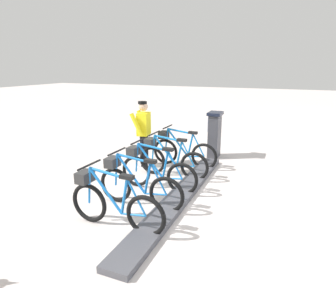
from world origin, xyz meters
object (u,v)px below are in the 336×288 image
at_px(bike_docked_2, 155,170).
at_px(bike_docked_4, 112,203).
at_px(payment_kiosk, 214,134).
at_px(bike_docked_3, 136,184).
at_px(bike_docked_1, 170,159).
at_px(bike_docked_0, 182,150).
at_px(worker_near_rack, 143,131).

relative_size(bike_docked_2, bike_docked_4, 1.00).
height_order(payment_kiosk, bike_docked_3, payment_kiosk).
bearing_deg(payment_kiosk, bike_docked_1, 73.19).
distance_m(bike_docked_2, bike_docked_3, 0.80).
height_order(payment_kiosk, bike_docked_0, payment_kiosk).
distance_m(bike_docked_1, worker_near_rack, 1.12).
distance_m(bike_docked_3, worker_near_rack, 2.30).
xyz_separation_m(payment_kiosk, worker_near_rack, (1.48, 1.43, 0.24)).
height_order(bike_docked_1, bike_docked_2, same).
xyz_separation_m(bike_docked_1, bike_docked_2, (0.00, 0.80, 0.00)).
bearing_deg(bike_docked_4, bike_docked_0, -90.00).
xyz_separation_m(bike_docked_0, bike_docked_2, (0.00, 1.59, 0.00)).
relative_size(bike_docked_1, worker_near_rack, 1.04).
height_order(bike_docked_0, bike_docked_3, same).
distance_m(bike_docked_0, bike_docked_1, 0.80).
distance_m(bike_docked_0, bike_docked_2, 1.59).
bearing_deg(bike_docked_2, payment_kiosk, -102.01).
distance_m(bike_docked_1, bike_docked_4, 2.39).
relative_size(payment_kiosk, bike_docked_4, 0.74).
xyz_separation_m(payment_kiosk, bike_docked_3, (0.57, 3.48, -0.24)).
bearing_deg(bike_docked_1, bike_docked_3, 90.00).
bearing_deg(bike_docked_1, bike_docked_2, 90.00).
relative_size(bike_docked_1, bike_docked_2, 1.00).
distance_m(bike_docked_3, bike_docked_4, 0.80).
bearing_deg(bike_docked_0, worker_near_rack, 20.15).
bearing_deg(payment_kiosk, bike_docked_0, 62.47).
bearing_deg(bike_docked_0, bike_docked_2, 90.00).
bearing_deg(bike_docked_4, bike_docked_2, -90.00).
bearing_deg(bike_docked_3, bike_docked_4, 90.00).
bearing_deg(bike_docked_2, worker_near_rack, -54.31).
bearing_deg(bike_docked_0, payment_kiosk, -117.53).
bearing_deg(bike_docked_2, bike_docked_4, 90.00).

